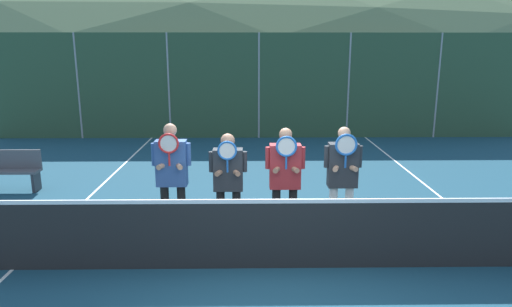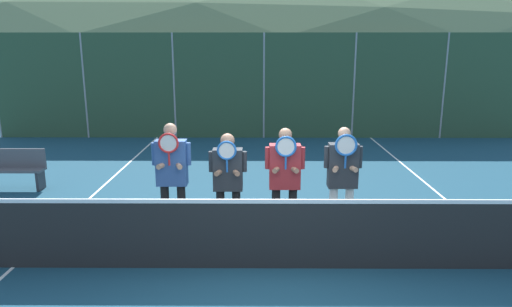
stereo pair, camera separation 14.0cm
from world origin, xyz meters
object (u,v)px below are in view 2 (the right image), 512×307
(player_center_right, at_px, (285,176))
(car_center, at_px, (367,98))
(bench_courtside, at_px, (3,167))
(player_rightmost, at_px, (343,175))
(player_leftmost, at_px, (172,172))
(car_far_left, at_px, (124,97))
(player_center_left, at_px, (228,177))
(car_left_of_center, at_px, (243,98))

(player_center_right, relative_size, car_center, 0.39)
(car_center, relative_size, bench_courtside, 2.59)
(player_rightmost, bearing_deg, bench_courtside, 158.90)
(player_leftmost, distance_m, player_center_right, 1.72)
(bench_courtside, bearing_deg, car_far_left, 90.26)
(car_center, height_order, bench_courtside, car_center)
(player_center_right, xyz_separation_m, car_center, (3.96, 11.65, -0.12))
(player_leftmost, bearing_deg, player_center_right, -2.10)
(player_leftmost, height_order, player_center_left, player_leftmost)
(player_center_left, bearing_deg, car_far_left, 113.03)
(player_center_right, distance_m, bench_courtside, 6.41)
(car_left_of_center, bearing_deg, player_leftmost, -93.42)
(player_leftmost, bearing_deg, car_center, 63.90)
(player_leftmost, distance_m, player_rightmost, 2.61)
(player_rightmost, height_order, car_center, car_center)
(player_center_left, height_order, car_left_of_center, car_left_of_center)
(player_leftmost, relative_size, player_center_right, 1.03)
(player_leftmost, relative_size, bench_courtside, 1.05)
(player_rightmost, relative_size, bench_courtside, 1.02)
(player_center_right, xyz_separation_m, bench_courtside, (-5.81, 2.63, -0.59))
(car_center, distance_m, bench_courtside, 13.30)
(player_leftmost, xyz_separation_m, bench_courtside, (-4.09, 2.57, -0.63))
(bench_courtside, bearing_deg, player_rightmost, -21.10)
(car_center, bearing_deg, player_rightmost, -104.82)
(player_rightmost, height_order, car_far_left, car_far_left)
(player_leftmost, distance_m, player_center_left, 0.86)
(car_left_of_center, xyz_separation_m, bench_courtside, (-4.77, -8.89, -0.46))
(player_center_right, relative_size, player_rightmost, 1.00)
(player_center_right, xyz_separation_m, car_far_left, (-5.85, 11.78, -0.10))
(player_rightmost, bearing_deg, car_far_left, 119.87)
(player_center_right, bearing_deg, player_center_left, 176.80)
(car_left_of_center, relative_size, bench_courtside, 2.57)
(player_center_left, xyz_separation_m, car_left_of_center, (-0.17, 11.47, -0.08))
(player_rightmost, relative_size, car_far_left, 0.43)
(player_center_right, xyz_separation_m, car_left_of_center, (-1.04, 11.52, -0.13))
(player_leftmost, height_order, player_rightmost, player_leftmost)
(player_leftmost, relative_size, player_rightmost, 1.03)
(car_center, bearing_deg, player_leftmost, -116.10)
(player_center_left, relative_size, player_rightmost, 0.95)
(car_center, bearing_deg, player_center_right, -108.75)
(car_left_of_center, bearing_deg, player_rightmost, -80.49)
(player_center_left, distance_m, car_center, 12.57)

